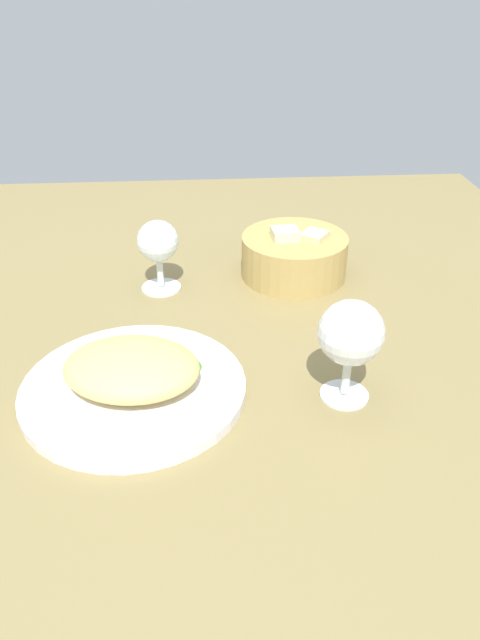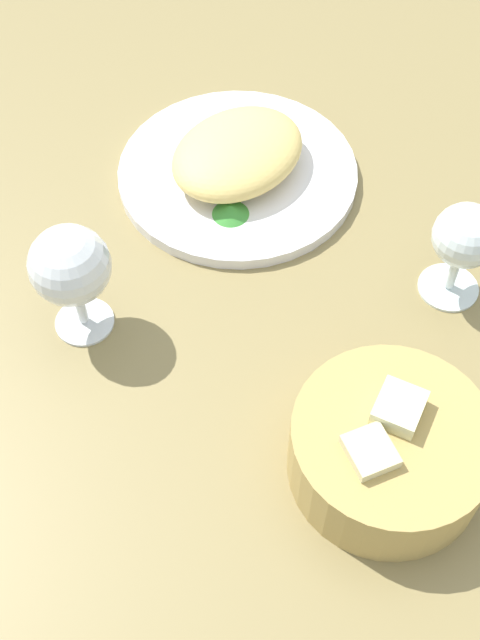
{
  "view_description": "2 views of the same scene",
  "coord_description": "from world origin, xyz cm",
  "px_view_note": "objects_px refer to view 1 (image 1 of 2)",
  "views": [
    {
      "loc": [
        6.31,
        -69.76,
        45.8
      ],
      "look_at": [
        11.38,
        -0.15,
        3.49
      ],
      "focal_mm": 34.1,
      "sensor_mm": 36.0,
      "label": 1
    },
    {
      "loc": [
        54.94,
        24.95,
        66.5
      ],
      "look_at": [
        16.53,
        1.27,
        3.11
      ],
      "focal_mm": 45.79,
      "sensor_mm": 36.0,
      "label": 2
    }
  ],
  "objects_px": {
    "wine_glass_far": "(160,245)",
    "plate": "(134,389)",
    "bread_basket": "(294,255)",
    "wine_glass_near": "(351,336)"
  },
  "relations": [
    {
      "from": "bread_basket",
      "to": "wine_glass_near",
      "type": "distance_m",
      "value": 0.33
    },
    {
      "from": "bread_basket",
      "to": "wine_glass_near",
      "type": "relative_size",
      "value": 1.33
    },
    {
      "from": "plate",
      "to": "bread_basket",
      "type": "relative_size",
      "value": 1.58
    },
    {
      "from": "wine_glass_near",
      "to": "wine_glass_far",
      "type": "relative_size",
      "value": 1.13
    },
    {
      "from": "wine_glass_near",
      "to": "plate",
      "type": "bearing_deg",
      "value": 174.8
    },
    {
      "from": "wine_glass_far",
      "to": "plate",
      "type": "bearing_deg",
      "value": -95.44
    },
    {
      "from": "plate",
      "to": "bread_basket",
      "type": "xyz_separation_m",
      "value": [
        0.24,
        0.3,
        0.03
      ]
    },
    {
      "from": "bread_basket",
      "to": "wine_glass_near",
      "type": "height_order",
      "value": "wine_glass_near"
    },
    {
      "from": "plate",
      "to": "wine_glass_far",
      "type": "xyz_separation_m",
      "value": [
        0.03,
        0.27,
        0.07
      ]
    },
    {
      "from": "wine_glass_near",
      "to": "wine_glass_far",
      "type": "distance_m",
      "value": 0.37
    }
  ]
}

